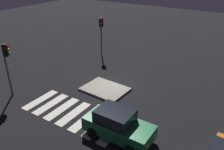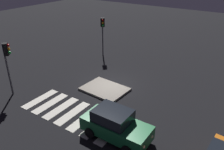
{
  "view_description": "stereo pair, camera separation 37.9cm",
  "coord_description": "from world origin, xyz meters",
  "views": [
    {
      "loc": [
        9.74,
        -15.19,
        9.82
      ],
      "look_at": [
        0.0,
        0.0,
        1.0
      ],
      "focal_mm": 37.13,
      "sensor_mm": 36.0,
      "label": 1
    },
    {
      "loc": [
        10.05,
        -14.98,
        9.82
      ],
      "look_at": [
        0.0,
        0.0,
        1.0
      ],
      "focal_mm": 37.13,
      "sensor_mm": 36.0,
      "label": 2
    }
  ],
  "objects": [
    {
      "name": "traffic_light_west",
      "position": [
        -4.92,
        5.45,
        3.31
      ],
      "size": [
        0.54,
        0.53,
        4.37
      ],
      "rotation": [
        0.0,
        0.0,
        -0.84
      ],
      "color": "#47474C",
      "rests_on": "ground"
    },
    {
      "name": "ground_plane",
      "position": [
        0.0,
        0.0,
        0.0
      ],
      "size": [
        80.0,
        80.0,
        0.0
      ],
      "primitive_type": "plane",
      "color": "black"
    },
    {
      "name": "traffic_island",
      "position": [
        -0.02,
        -1.07,
        0.09
      ],
      "size": [
        3.82,
        2.96,
        0.18
      ],
      "color": "gray",
      "rests_on": "ground"
    },
    {
      "name": "crosswalk_near",
      "position": [
        0.0,
        -5.11,
        0.01
      ],
      "size": [
        7.6,
        3.2,
        0.02
      ],
      "color": "silver",
      "rests_on": "ground"
    },
    {
      "name": "traffic_light_south",
      "position": [
        -5.88,
        -5.72,
        3.31
      ],
      "size": [
        0.54,
        0.54,
        4.37
      ],
      "rotation": [
        0.0,
        0.0,
        0.77
      ],
      "color": "#47474C",
      "rests_on": "ground"
    },
    {
      "name": "car_green",
      "position": [
        3.93,
        -5.49,
        0.93
      ],
      "size": [
        4.39,
        2.09,
        1.9
      ],
      "rotation": [
        0.0,
        0.0,
        -0.01
      ],
      "color": "#196B38",
      "rests_on": "ground"
    }
  ]
}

